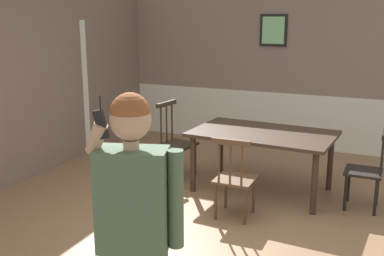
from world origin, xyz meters
The scene contains 7 objects.
ground_plane centered at (0.00, 0.00, 0.00)m, with size 7.97×7.97×0.00m, color #846042.
room_back_partition centered at (0.00, 3.62, 1.34)m, with size 5.84×0.17×2.79m.
dining_table centered at (0.16, 1.40, 0.68)m, with size 1.77×1.16×0.77m.
chair_near_window centered at (-1.08, 1.48, 0.48)m, with size 0.48×0.48×1.03m.
chair_by_doorway centered at (1.40, 1.33, 0.46)m, with size 0.40×0.40×0.93m.
chair_at_table_head centered at (0.11, 0.49, 0.45)m, with size 0.42×0.42×0.93m.
person_figure centered at (0.33, -1.93, 1.03)m, with size 0.53×0.33×1.77m.
Camera 1 is at (1.64, -4.05, 2.18)m, focal length 43.59 mm.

